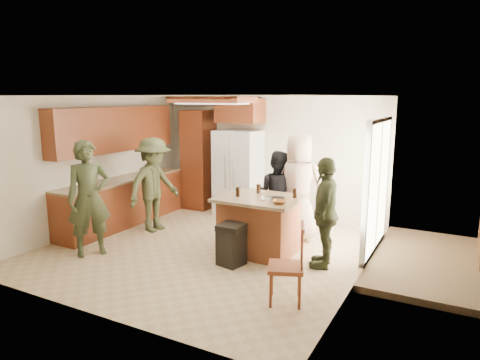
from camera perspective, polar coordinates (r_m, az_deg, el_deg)
The scene contains 12 objects.
person_front_left at distance 7.12m, azimuth -19.49°, elevation -2.33°, with size 0.67×0.49×1.84m, color #313921.
person_behind_left at distance 7.65m, azimuth 4.99°, elevation -1.89°, with size 0.76×0.47×1.56m, color black.
person_behind_right at distance 7.49m, azimuth 7.83°, elevation -0.95°, with size 0.92×0.60×1.89m, color tan.
person_side_right at distance 6.38m, azimuth 11.30°, elevation -4.29°, with size 0.96×0.49×1.64m, color #333821.
person_counter at distance 8.10m, azimuth -11.43°, elevation -0.64°, with size 1.13×0.53×1.76m, color #383D24.
left_cabinetry at distance 8.66m, azimuth -15.66°, elevation 0.44°, with size 0.64×3.00×2.30m.
back_wall_units at distance 9.45m, azimuth -4.20°, elevation 4.28°, with size 1.80×0.60×2.45m.
refrigerator at distance 9.07m, azimuth -0.23°, elevation 0.95°, with size 0.90×0.76×1.80m.
kitchen_island at distance 6.88m, azimuth 2.57°, elevation -5.97°, with size 1.28×1.03×0.93m.
island_items at distance 6.59m, azimuth 4.29°, elevation -2.31°, with size 0.93×0.67×0.15m.
trash_bin at distance 6.46m, azimuth -1.17°, elevation -8.58°, with size 0.41×0.41×0.63m.
spindle_chair at distance 5.32m, azimuth 6.33°, elevation -11.47°, with size 0.54×0.54×0.99m.
Camera 1 is at (3.67, -5.75, 2.48)m, focal length 32.00 mm.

